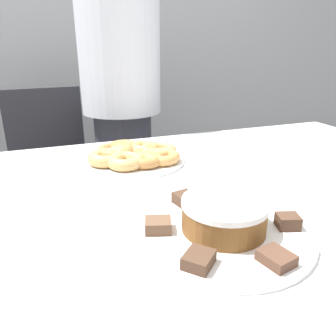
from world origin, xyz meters
TOP-DOWN VIEW (x-y plane):
  - wall_back at (0.00, 1.63)m, footprint 8.00×0.05m
  - table at (0.00, 0.00)m, footprint 1.87×1.05m
  - person_standing at (0.01, 0.84)m, footprint 0.38×0.38m
  - office_chair_left at (-0.35, 0.95)m, footprint 0.47×0.47m
  - plate_cake at (-0.03, -0.24)m, footprint 0.36×0.36m
  - plate_donuts at (-0.09, 0.26)m, footprint 0.33×0.33m
  - frosted_cake at (-0.03, -0.24)m, footprint 0.17×0.17m
  - lamington_0 at (0.07, -0.15)m, footprint 0.07×0.07m
  - lamington_1 at (-0.06, -0.11)m, footprint 0.06×0.06m
  - lamington_2 at (-0.16, -0.20)m, footprint 0.06×0.06m
  - lamington_3 at (-0.13, -0.33)m, footprint 0.07×0.07m
  - lamington_4 at (-0.00, -0.37)m, footprint 0.06×0.06m
  - lamington_5 at (0.10, -0.28)m, footprint 0.05×0.05m
  - donut_0 at (-0.09, 0.26)m, footprint 0.12×0.12m
  - donut_1 at (-0.18, 0.24)m, footprint 0.12×0.12m
  - donut_2 at (-0.13, 0.19)m, footprint 0.12×0.12m
  - donut_3 at (-0.07, 0.19)m, footprint 0.12×0.12m
  - donut_4 at (-0.01, 0.20)m, footprint 0.12×0.12m
  - donut_5 at (-0.00, 0.27)m, footprint 0.13×0.13m
  - donut_6 at (-0.05, 0.31)m, footprint 0.13×0.13m
  - donut_7 at (-0.10, 0.34)m, footprint 0.12×0.12m
  - donut_8 at (-0.14, 0.29)m, footprint 0.13×0.13m

SIDE VIEW (x-z plane):
  - office_chair_left at x=-0.35m, z-range -0.02..0.89m
  - table at x=0.00m, z-range 0.30..1.05m
  - plate_cake at x=-0.03m, z-range 0.75..0.76m
  - plate_donuts at x=-0.09m, z-range 0.75..0.76m
  - lamington_4 at x=0.00m, z-range 0.76..0.78m
  - lamington_3 at x=-0.13m, z-range 0.76..0.78m
  - lamington_0 at x=0.07m, z-range 0.76..0.78m
  - lamington_2 at x=-0.16m, z-range 0.76..0.78m
  - lamington_1 at x=-0.06m, z-range 0.76..0.79m
  - lamington_5 at x=0.10m, z-range 0.76..0.79m
  - donut_6 at x=-0.05m, z-range 0.76..0.79m
  - donut_7 at x=-0.10m, z-range 0.76..0.79m
  - donut_0 at x=-0.09m, z-range 0.76..0.79m
  - donut_4 at x=-0.01m, z-range 0.76..0.79m
  - donut_3 at x=-0.07m, z-range 0.76..0.79m
  - donut_5 at x=0.00m, z-range 0.76..0.79m
  - donut_2 at x=-0.13m, z-range 0.76..0.80m
  - donut_8 at x=-0.14m, z-range 0.76..0.80m
  - donut_1 at x=-0.18m, z-range 0.76..0.80m
  - frosted_cake at x=-0.03m, z-range 0.76..0.82m
  - person_standing at x=0.01m, z-range 0.04..1.69m
  - wall_back at x=0.00m, z-range 0.00..2.60m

